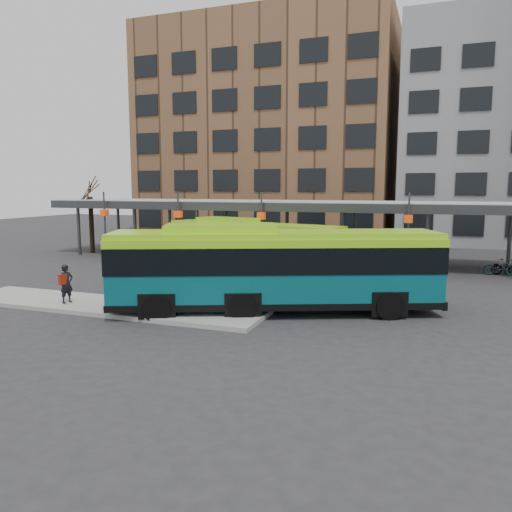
{
  "coord_description": "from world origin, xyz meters",
  "views": [
    {
      "loc": [
        7.65,
        -20.29,
        5.06
      ],
      "look_at": [
        -0.59,
        2.13,
        1.8
      ],
      "focal_mm": 35.0,
      "sensor_mm": 36.0,
      "label": 1
    }
  ],
  "objects_px": {
    "tree": "(91,222)",
    "bus_front": "(273,267)",
    "pedestrian": "(66,284)",
    "bus_rear": "(252,244)"
  },
  "relations": [
    {
      "from": "tree",
      "to": "bus_rear",
      "type": "bearing_deg",
      "value": -14.61
    },
    {
      "from": "tree",
      "to": "pedestrian",
      "type": "distance_m",
      "value": 18.96
    },
    {
      "from": "tree",
      "to": "pedestrian",
      "type": "xyz_separation_m",
      "value": [
        10.85,
        -15.48,
        -1.41
      ]
    },
    {
      "from": "bus_front",
      "to": "bus_rear",
      "type": "relative_size",
      "value": 1.11
    },
    {
      "from": "tree",
      "to": "bus_rear",
      "type": "relative_size",
      "value": 0.47
    },
    {
      "from": "tree",
      "to": "bus_rear",
      "type": "height_order",
      "value": "tree"
    },
    {
      "from": "bus_rear",
      "to": "bus_front",
      "type": "bearing_deg",
      "value": -48.92
    },
    {
      "from": "tree",
      "to": "bus_front",
      "type": "xyz_separation_m",
      "value": [
        19.42,
        -13.29,
        -0.55
      ]
    },
    {
      "from": "tree",
      "to": "pedestrian",
      "type": "bearing_deg",
      "value": -54.97
    },
    {
      "from": "bus_rear",
      "to": "pedestrian",
      "type": "height_order",
      "value": "bus_rear"
    }
  ]
}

